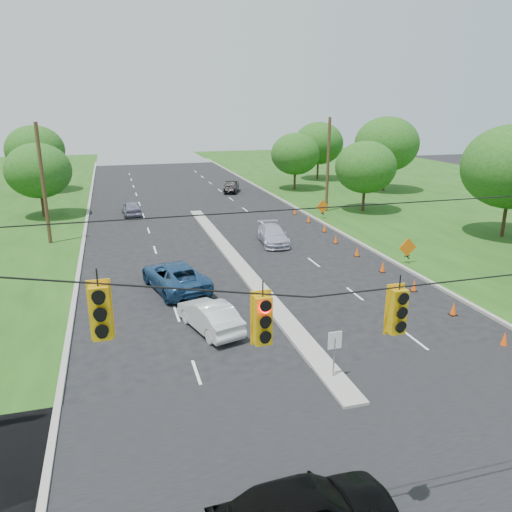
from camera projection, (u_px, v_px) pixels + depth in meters
name	position (u px, v px, depth m)	size (l,w,h in m)	color
ground	(423.00, 490.00, 13.84)	(160.00, 160.00, 0.00)	black
cross_street	(423.00, 490.00, 13.84)	(160.00, 14.00, 0.02)	black
curb_left	(84.00, 241.00, 38.69)	(0.25, 110.00, 0.16)	gray
curb_right	(324.00, 224.00, 44.06)	(0.25, 110.00, 0.16)	gray
median	(238.00, 265.00, 33.12)	(1.00, 34.00, 0.18)	gray
median_sign	(335.00, 346.00, 18.92)	(0.55, 0.06, 2.05)	gray
signal_span	(468.00, 345.00, 11.45)	(25.60, 0.32, 9.00)	#422D1C
utility_pole_far_left	(43.00, 185.00, 36.73)	(0.28, 0.28, 9.00)	#422D1C
utility_pole_far_right	(328.00, 166.00, 47.96)	(0.28, 0.28, 9.00)	#422D1C
cone_1	(505.00, 339.00, 21.95)	(0.32, 0.32, 0.70)	#F3500D
cone_2	(454.00, 309.00, 25.16)	(0.32, 0.32, 0.70)	#F3500D
cone_3	(414.00, 285.00, 28.37)	(0.32, 0.32, 0.70)	#F3500D
cone_4	(383.00, 267.00, 31.59)	(0.32, 0.32, 0.70)	#F3500D
cone_5	(357.00, 251.00, 34.80)	(0.32, 0.32, 0.70)	#F3500D
cone_6	(336.00, 239.00, 38.01)	(0.32, 0.32, 0.70)	#F3500D
cone_7	(325.00, 228.00, 41.38)	(0.32, 0.32, 0.70)	#F3500D
cone_8	(309.00, 219.00, 44.60)	(0.32, 0.32, 0.70)	#F3500D
cone_9	(295.00, 211.00, 47.81)	(0.32, 0.32, 0.70)	#F3500D
work_sign_1	(408.00, 248.00, 32.91)	(1.27, 0.58, 1.37)	black
work_sign_2	(323.00, 207.00, 45.76)	(1.27, 0.58, 1.37)	black
tree_5	(38.00, 171.00, 45.56)	(5.88, 5.88, 6.86)	black
tree_6	(35.00, 150.00, 58.61)	(6.72, 6.72, 7.84)	black
tree_8	(512.00, 167.00, 38.24)	(7.56, 7.56, 8.82)	black
tree_9	(366.00, 167.00, 48.02)	(5.88, 5.88, 6.86)	black
tree_10	(387.00, 144.00, 58.96)	(7.56, 7.56, 8.82)	black
tree_11	(319.00, 143.00, 68.18)	(6.72, 6.72, 7.84)	black
tree_12	(295.00, 154.00, 60.34)	(5.88, 5.88, 6.86)	black
black_sedan	(304.00, 512.00, 12.06)	(1.93, 4.79, 1.63)	black
white_sedan	(210.00, 316.00, 23.42)	(1.51, 4.33, 1.43)	silver
blue_pickup	(175.00, 276.00, 28.56)	(2.63, 5.70, 1.58)	navy
silver_car_far	(273.00, 235.00, 37.89)	(1.92, 4.72, 1.37)	#B2AEC4
silver_car_oncoming	(132.00, 208.00, 47.36)	(1.61, 4.01, 1.37)	slate
dark_car_receding	(231.00, 187.00, 59.62)	(1.41, 4.04, 1.33)	black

